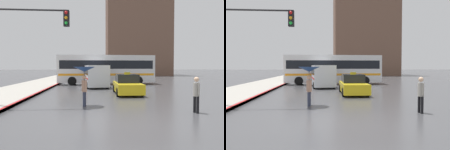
# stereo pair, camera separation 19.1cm
# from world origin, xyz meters

# --- Properties ---
(ground_plane) EXTENTS (300.00, 300.00, 0.00)m
(ground_plane) POSITION_xyz_m (0.00, 0.00, 0.00)
(ground_plane) COLOR #424244
(taxi) EXTENTS (1.91, 4.49, 1.64)m
(taxi) POSITION_xyz_m (1.54, 8.19, 0.67)
(taxi) COLOR gold
(taxi) RESTS_ON ground_plane
(ambulance_van) EXTENTS (2.60, 5.86, 2.20)m
(ambulance_van) POSITION_xyz_m (-0.81, 14.26, 1.23)
(ambulance_van) COLOR silver
(ambulance_van) RESTS_ON ground_plane
(city_bus) EXTENTS (11.15, 2.97, 3.38)m
(city_bus) POSITION_xyz_m (0.42, 17.44, 1.87)
(city_bus) COLOR silver
(city_bus) RESTS_ON ground_plane
(pedestrian_with_umbrella) EXTENTS (1.14, 1.14, 2.05)m
(pedestrian_with_umbrella) POSITION_xyz_m (-1.45, 3.24, 1.71)
(pedestrian_with_umbrella) COLOR #2D3347
(pedestrian_with_umbrella) RESTS_ON ground_plane
(pedestrian_man) EXTENTS (0.31, 0.43, 1.61)m
(pedestrian_man) POSITION_xyz_m (3.59, 1.14, 0.93)
(pedestrian_man) COLOR black
(pedestrian_man) RESTS_ON ground_plane
(traffic_light) EXTENTS (3.82, 0.38, 5.20)m
(traffic_light) POSITION_xyz_m (-4.36, 3.07, 3.65)
(traffic_light) COLOR black
(traffic_light) RESTS_ON ground_plane
(building_tower_near) EXTENTS (14.77, 10.71, 22.25)m
(building_tower_near) POSITION_xyz_m (9.35, 44.82, 11.13)
(building_tower_near) COLOR brown
(building_tower_near) RESTS_ON ground_plane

